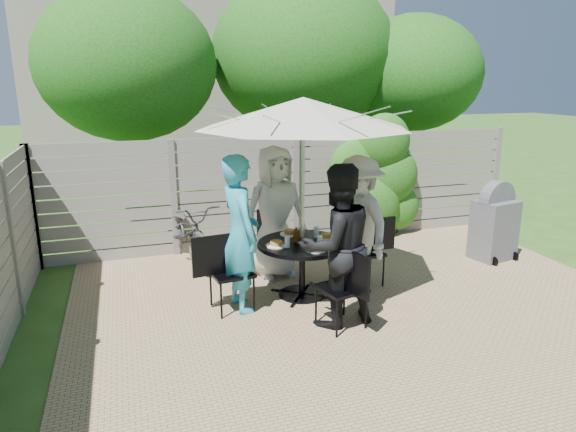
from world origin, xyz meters
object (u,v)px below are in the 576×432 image
object	(u,v)px
glass_right	(316,232)
bbq_grill	(494,224)
chair_right	(365,265)
glass_left	(287,242)
plate_left	(276,244)
umbrella	(303,113)
chair_back	(271,255)
chair_front	(342,304)
plate_extra	(327,245)
plate_front	(316,249)
person_left	(240,234)
glass_front	(320,241)
syrup_jug	(296,236)
person_right	(358,223)
person_front	(337,246)
bicycle	(188,232)
coffee_cup	(301,232)
person_back	(275,212)
plate_back	(290,233)
patio_table	(302,259)
plate_right	(327,237)
chair_left	(231,288)

from	to	relation	value
glass_right	bbq_grill	size ratio (longest dim) A/B	0.11
chair_right	glass_left	world-z (taller)	chair_right
plate_left	glass_left	xyz separation A→B (m)	(0.11, -0.09, 0.05)
umbrella	chair_back	distance (m)	2.29
chair_front	plate_extra	xyz separation A→B (m)	(0.09, 0.68, 0.47)
glass_right	plate_extra	bearing A→B (deg)	-93.25
plate_front	chair_front	bearing A→B (deg)	-81.98
person_left	glass_front	distance (m)	0.98
person_left	glass_front	xyz separation A→B (m)	(0.96, -0.13, -0.15)
chair_right	syrup_jug	xyz separation A→B (m)	(-1.02, -0.09, 0.54)
plate_left	plate_extra	size ratio (longest dim) A/B	1.08
person_left	glass_front	size ratio (longest dim) A/B	13.59
plate_front	person_right	bearing A→B (deg)	31.32
chair_back	umbrella	bearing A→B (deg)	-6.50
person_left	plate_left	xyz separation A→B (m)	(0.47, 0.06, -0.19)
person_front	chair_back	bearing A→B (deg)	-89.95
plate_left	bbq_grill	distance (m)	3.67
plate_left	glass_right	distance (m)	0.63
chair_back	bicycle	xyz separation A→B (m)	(-1.09, 0.79, 0.23)
chair_back	coffee_cup	bearing A→B (deg)	1.18
chair_right	glass_left	bearing A→B (deg)	11.26
person_back	plate_back	size ratio (longest dim) A/B	7.15
plate_front	plate_extra	xyz separation A→B (m)	(0.17, 0.08, 0.00)
patio_table	umbrella	size ratio (longest dim) A/B	0.43
person_right	bicycle	bearing A→B (deg)	-136.42
bicycle	plate_left	bearing A→B (deg)	-76.46
plate_right	plate_extra	distance (m)	0.35
glass_front	person_right	bearing A→B (deg)	27.57
person_front	glass_front	distance (m)	0.59
plate_right	plate_extra	world-z (taller)	same
coffee_cup	bbq_grill	world-z (taller)	bbq_grill
chair_left	plate_front	xyz separation A→B (m)	(1.01, -0.22, 0.47)
chair_back	coffee_cup	xyz separation A→B (m)	(0.20, -0.72, 0.54)
glass_right	syrup_jug	xyz separation A→B (m)	(-0.31, -0.10, 0.01)
person_back	chair_back	bearing A→B (deg)	90.71
person_left	chair_back	bearing A→B (deg)	-40.66
person_front	plate_right	xyz separation A→B (m)	(0.24, 0.87, -0.17)
chair_back	plate_extra	bearing A→B (deg)	1.58
chair_right	syrup_jug	world-z (taller)	chair_right
person_left	umbrella	bearing A→B (deg)	-90.00
person_left	plate_back	world-z (taller)	person_left
coffee_cup	glass_left	bearing A→B (deg)	-130.03
plate_back	plate_right	world-z (taller)	same
person_back	glass_right	distance (m)	0.78
chair_front	person_right	world-z (taller)	person_right
patio_table	coffee_cup	bearing A→B (deg)	73.43
plate_right	umbrella	bearing A→B (deg)	-172.13
plate_back	glass_right	size ratio (longest dim) A/B	1.86
umbrella	person_right	world-z (taller)	umbrella
chair_left	glass_right	xyz separation A→B (m)	(1.20, 0.27, 0.51)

